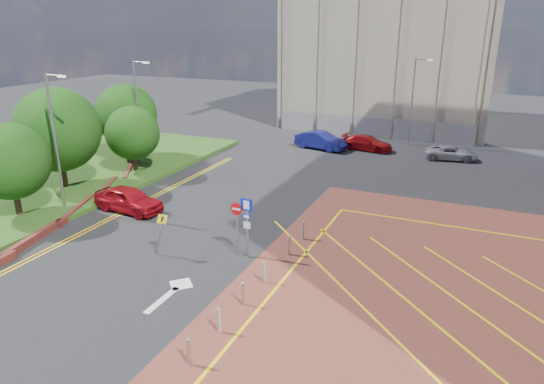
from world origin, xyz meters
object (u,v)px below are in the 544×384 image
Objects in this scene: lamp_left_near at (56,137)px; car_red_back at (367,143)px; warning_sign at (161,229)px; tree_c at (133,133)px; tree_d at (126,115)px; car_silver_back at (451,153)px; tree_b at (58,130)px; car_red_left at (129,199)px; car_blue_back at (321,140)px; lamp_back at (413,99)px; sign_cluster at (243,220)px; tree_a at (10,162)px; lamp_left_far at (138,109)px.

lamp_left_near is 26.48m from car_red_back.
car_red_back is (4.27, 25.17, -0.77)m from warning_sign.
tree_c is 0.61× the size of lamp_left_near.
warning_sign is 0.49× the size of car_red_back.
lamp_left_near reaches higher than tree_d.
car_silver_back is at bearing -85.73° from car_red_back.
tree_c is 0.81× the size of tree_d.
lamp_left_near is (3.08, -3.00, 0.42)m from tree_b.
tree_c is 8.24m from car_red_left.
tree_b is at bearing 158.18° from car_blue_back.
tree_d is 2.70× the size of warning_sign.
lamp_back is 29.72m from warning_sign.
tree_c is at bearing 146.84° from sign_cluster.
car_blue_back is (12.39, 18.24, -3.44)m from tree_b.
warning_sign is (10.61, -0.62, -2.07)m from tree_a.
tree_a reaches higher than car_silver_back.
tree_a is at bearing -73.30° from tree_b.
lamp_left_near is at bearing -44.25° from tree_b.
tree_a is at bearing -92.86° from tree_c.
tree_b is 13.64m from warning_sign.
tree_b reaches higher than car_blue_back.
tree_b is 4.32m from lamp_left_near.
lamp_left_near reaches higher than car_silver_back.
car_red_back is at bearing 45.34° from tree_c.
lamp_left_near is at bearing 168.69° from car_blue_back.
warning_sign is (11.03, -12.62, -3.23)m from lamp_left_far.
tree_c is at bearing -134.32° from lamp_back.
sign_cluster is at bearing -33.16° from tree_c.
lamp_left_near reaches higher than tree_b.
car_blue_back is 11.26m from car_silver_back.
lamp_back is (16.50, 26.00, -0.30)m from lamp_left_near.
tree_d reaches higher than warning_sign.
car_silver_back is (7.24, -0.42, -0.08)m from car_red_back.
tree_a is 1.10× the size of tree_c.
tree_b is 1.48× the size of car_red_back.
tree_b reaches higher than tree_d.
car_silver_back is at bearing 28.29° from lamp_left_far.
tree_b is 7.58m from car_red_left.
car_red_left is at bearing -56.70° from lamp_left_far.
tree_a is at bearing 127.30° from car_silver_back.
tree_b is 1.40× the size of car_blue_back.
car_red_back is at bearing 50.04° from tree_b.
warning_sign reaches higher than car_blue_back.
sign_cluster is 0.66× the size of car_blue_back.
tree_a is 0.68× the size of lamp_left_near.
tree_c is 1.07× the size of car_red_back.
lamp_back is 1.66× the size of car_blue_back.
tree_a is 5.27m from tree_b.
lamp_left_near is 2.50× the size of sign_cluster.
car_blue_back is at bearing 37.41° from tree_d.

